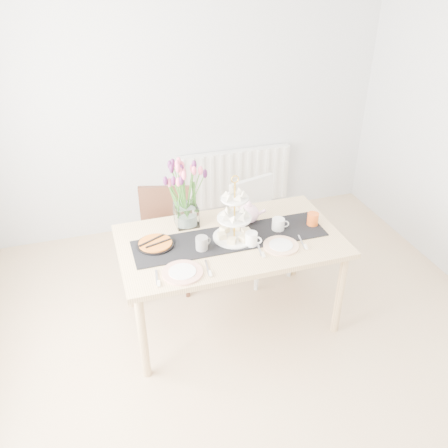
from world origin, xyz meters
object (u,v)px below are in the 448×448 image
object	(u,v)px
tulip_vase	(185,185)
cake_stand	(234,223)
cream_jug	(278,224)
tart_tin	(155,244)
radiator	(234,178)
mug_grey	(202,244)
dining_table	(230,248)
teapot	(248,213)
plate_right	(281,246)
chair_white	(258,221)
chair_brown	(165,231)
plate_left	(182,272)
mug_white	(251,239)
mug_orange	(313,219)

from	to	relation	value
tulip_vase	cake_stand	world-z (taller)	tulip_vase
cream_jug	tart_tin	xyz separation A→B (m)	(-0.91, 0.06, -0.03)
radiator	mug_grey	bearing A→B (deg)	-115.77
tulip_vase	dining_table	bearing A→B (deg)	-49.10
teapot	plate_right	xyz separation A→B (m)	(0.11, -0.38, -0.07)
chair_white	plate_right	distance (m)	0.81
chair_brown	cream_jug	size ratio (longest dim) A/B	9.15
chair_brown	cream_jug	world-z (taller)	chair_brown
chair_brown	tulip_vase	world-z (taller)	tulip_vase
tulip_vase	plate_left	world-z (taller)	tulip_vase
mug_grey	mug_white	bearing A→B (deg)	-29.72
dining_table	tart_tin	xyz separation A→B (m)	(-0.53, 0.07, 0.09)
radiator	dining_table	world-z (taller)	same
teapot	tulip_vase	bearing A→B (deg)	-171.18
chair_brown	chair_white	bearing A→B (deg)	9.23
cake_stand	chair_white	bearing A→B (deg)	54.22
mug_orange	plate_left	xyz separation A→B (m)	(-1.07, -0.29, -0.04)
cake_stand	mug_grey	bearing A→B (deg)	-164.96
chair_white	tart_tin	distance (m)	1.12
plate_right	mug_grey	bearing A→B (deg)	166.79
plate_left	plate_right	xyz separation A→B (m)	(0.73, 0.09, -0.00)
mug_orange	teapot	bearing A→B (deg)	98.00
tulip_vase	mug_grey	xyz separation A→B (m)	(0.02, -0.37, -0.28)
radiator	tart_tin	xyz separation A→B (m)	(-1.08, -1.47, 0.32)
chair_brown	teapot	world-z (taller)	teapot
chair_white	chair_brown	bearing A→B (deg)	159.23
mug_grey	plate_right	bearing A→B (deg)	-34.85
chair_white	mug_white	xyz separation A→B (m)	(-0.32, -0.68, 0.30)
cake_stand	mug_grey	distance (m)	0.28
dining_table	teapot	world-z (taller)	teapot
teapot	tart_tin	size ratio (longest dim) A/B	0.98
teapot	mug_orange	distance (m)	0.49
cake_stand	tart_tin	xyz separation A→B (m)	(-0.56, 0.07, -0.11)
cream_jug	mug_grey	bearing A→B (deg)	-154.22
chair_white	tart_tin	size ratio (longest dim) A/B	3.26
cake_stand	mug_orange	world-z (taller)	cake_stand
tulip_vase	tart_tin	bearing A→B (deg)	-141.44
tulip_vase	chair_white	bearing A→B (deg)	21.44
dining_table	chair_brown	bearing A→B (deg)	119.03
chair_brown	tart_tin	distance (m)	0.66
tulip_vase	tart_tin	size ratio (longest dim) A/B	2.31
radiator	dining_table	size ratio (longest dim) A/B	0.75
cream_jug	chair_white	bearing A→B (deg)	101.71
chair_brown	plate_left	size ratio (longest dim) A/B	3.21
mug_white	chair_brown	bearing A→B (deg)	154.55
chair_brown	tart_tin	bearing A→B (deg)	-90.69
radiator	cream_jug	xyz separation A→B (m)	(-0.17, -1.53, 0.35)
teapot	mug_white	xyz separation A→B (m)	(-0.09, -0.30, -0.03)
radiator	chair_white	xyz separation A→B (m)	(-0.11, -0.98, 0.05)
chair_brown	mug_orange	distance (m)	1.24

